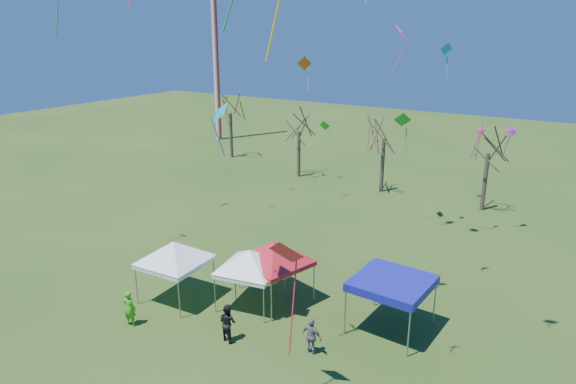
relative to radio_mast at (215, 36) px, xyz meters
name	(u,v)px	position (x,y,z in m)	size (l,w,h in m)	color
ground	(225,338)	(28.00, -34.00, -12.50)	(140.00, 140.00, 0.00)	#284415
radio_mast	(215,36)	(0.00, 0.00, 0.00)	(0.70, 0.70, 25.00)	silver
tree_0	(230,97)	(7.15, -6.62, -6.01)	(3.83, 3.83, 8.44)	#3D2D21
tree_1	(299,115)	(17.23, -9.35, -6.71)	(3.42, 3.42, 7.54)	#3D2D21
tree_2	(385,118)	(25.63, -9.62, -6.21)	(3.71, 3.71, 8.18)	#3D2D21
tree_3	(491,132)	(34.03, -9.96, -6.42)	(3.59, 3.59, 7.91)	#3D2D21
tent_white_west	(173,246)	(23.64, -32.47, -9.52)	(4.19, 4.19, 3.70)	gray
tent_white_mid	(250,254)	(27.26, -30.95, -9.69)	(3.89, 3.89, 3.49)	gray
tent_red	(274,245)	(28.02, -29.94, -9.44)	(4.14, 4.14, 3.80)	gray
tent_blue	(392,283)	(34.02, -29.34, -10.14)	(3.47, 3.47, 2.57)	gray
person_dark	(228,322)	(28.19, -33.99, -11.61)	(0.86, 0.67, 1.77)	black
person_green	(130,308)	(23.52, -35.44, -11.62)	(0.64, 0.42, 1.77)	green
person_grey	(312,336)	(31.86, -32.88, -11.67)	(0.97, 0.41, 1.66)	slate
kite_19	(512,132)	(36.04, -14.25, -5.50)	(0.80, 0.78, 1.94)	purple
kite_17	(403,121)	(33.13, -26.87, -3.19)	(0.95, 0.80, 2.51)	green
kite_2	(304,64)	(18.80, -11.15, -1.97)	(1.26, 0.97, 3.10)	#F25E0C
kite_1	(219,113)	(27.96, -33.73, -2.33)	(1.25, 1.16, 2.28)	#0C91B6
kite_22	(480,132)	(34.39, -15.58, -5.47)	(0.83, 0.83, 2.32)	#FF387E
kite_18	(446,50)	(34.22, -24.65, -0.10)	(0.66, 0.67, 1.67)	#1690EC
kite_13	(325,126)	(22.42, -14.11, -6.44)	(0.92, 0.67, 2.34)	green
kite_5	(287,253)	(32.36, -35.68, -6.55)	(1.45, 1.00, 4.58)	red
kite_11	(402,33)	(29.29, -17.16, 0.60)	(1.28, 1.61, 3.05)	#FE38A8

